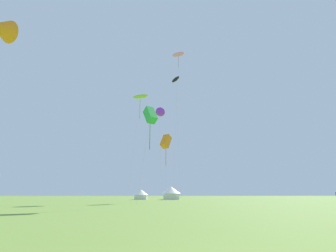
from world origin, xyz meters
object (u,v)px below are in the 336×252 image
at_px(kite_pink_parafoil, 178,55).
at_px(kite_black_parafoil, 176,79).
at_px(festival_tent_center, 171,192).
at_px(kite_green_box, 150,115).
at_px(kite_orange_box, 166,142).
at_px(kite_lime_parafoil, 140,97).
at_px(festival_tent_right, 141,194).
at_px(kite_orange_delta, 0,28).
at_px(kite_purple_delta, 159,113).

relative_size(kite_pink_parafoil, kite_black_parafoil, 1.11).
bearing_deg(festival_tent_center, kite_green_box, -96.63).
bearing_deg(kite_orange_box, kite_green_box, -98.49).
distance_m(kite_pink_parafoil, festival_tent_center, 36.99).
xyz_separation_m(kite_green_box, kite_orange_box, (2.34, 15.68, -0.29)).
distance_m(kite_lime_parafoil, festival_tent_right, 25.94).
relative_size(kite_pink_parafoil, festival_tent_center, 7.50).
xyz_separation_m(kite_lime_parafoil, kite_orange_box, (5.95, -4.70, -11.74)).
relative_size(kite_black_parafoil, kite_orange_box, 2.63).
relative_size(kite_lime_parafoil, kite_pink_parafoil, 0.63).
xyz_separation_m(kite_lime_parafoil, kite_orange_delta, (-11.02, -30.98, -5.90)).
xyz_separation_m(kite_green_box, kite_black_parafoil, (5.30, 31.71, 21.77)).
height_order(kite_orange_box, festival_tent_center, kite_orange_box).
bearing_deg(kite_purple_delta, kite_pink_parafoil, 49.68).
relative_size(kite_purple_delta, festival_tent_right, 5.18).
bearing_deg(kite_lime_parafoil, festival_tent_right, 91.73).
distance_m(kite_green_box, kite_pink_parafoil, 36.27).
bearing_deg(kite_green_box, kite_orange_box, 81.51).
bearing_deg(festival_tent_center, kite_orange_delta, -112.53).
bearing_deg(kite_purple_delta, kite_orange_delta, -117.52).
bearing_deg(kite_purple_delta, festival_tent_right, 108.16).
relative_size(festival_tent_right, festival_tent_center, 0.77).
height_order(kite_purple_delta, kite_black_parafoil, kite_black_parafoil).
height_order(kite_black_parafoil, kite_orange_delta, kite_black_parafoil).
relative_size(kite_black_parafoil, festival_tent_center, 6.75).
distance_m(kite_purple_delta, kite_black_parafoil, 19.84).
xyz_separation_m(kite_purple_delta, festival_tent_right, (-4.93, 15.04, -17.47)).
relative_size(kite_green_box, festival_tent_right, 3.37).
relative_size(kite_purple_delta, kite_orange_box, 1.55).
height_order(festival_tent_right, festival_tent_center, festival_tent_center).
height_order(kite_pink_parafoil, kite_orange_box, kite_pink_parafoil).
bearing_deg(kite_green_box, kite_pink_parafoil, 77.00).
distance_m(kite_green_box, festival_tent_center, 35.92).
bearing_deg(kite_green_box, festival_tent_right, 96.71).
distance_m(kite_pink_parafoil, festival_tent_right, 38.62).
height_order(kite_black_parafoil, festival_tent_right, kite_black_parafoil).
height_order(kite_purple_delta, festival_tent_right, kite_purple_delta).
bearing_deg(festival_tent_right, kite_orange_box, -71.08).
relative_size(kite_black_parafoil, festival_tent_right, 8.78).
bearing_deg(kite_orange_delta, kite_orange_box, 57.15).
height_order(kite_green_box, festival_tent_center, kite_green_box).
xyz_separation_m(kite_lime_parafoil, kite_green_box, (3.61, -20.37, -11.44)).
bearing_deg(kite_orange_box, kite_lime_parafoil, 141.71).
bearing_deg(kite_orange_delta, kite_purple_delta, 62.48).
bearing_deg(kite_lime_parafoil, kite_orange_box, -38.29).
relative_size(kite_orange_delta, festival_tent_center, 3.70).
relative_size(kite_lime_parafoil, kite_orange_box, 1.83).
xyz_separation_m(kite_purple_delta, kite_black_parafoil, (4.39, 12.50, 14.77)).
distance_m(kite_lime_parafoil, kite_purple_delta, 6.44).
bearing_deg(kite_orange_delta, festival_tent_right, 76.71).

